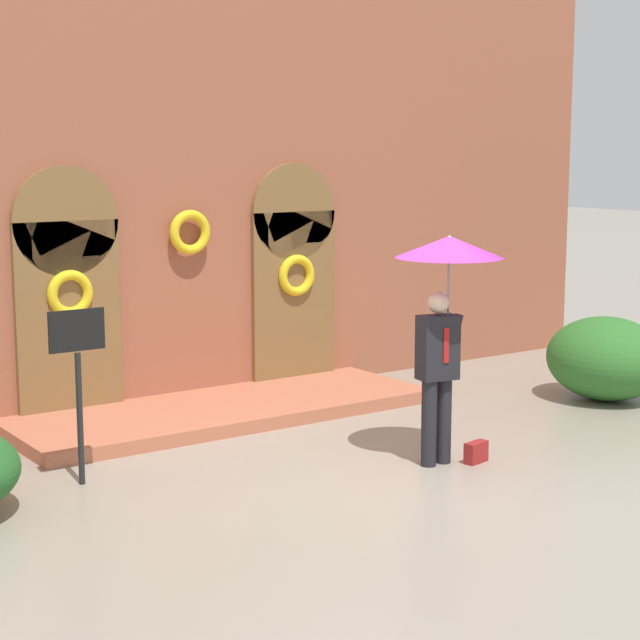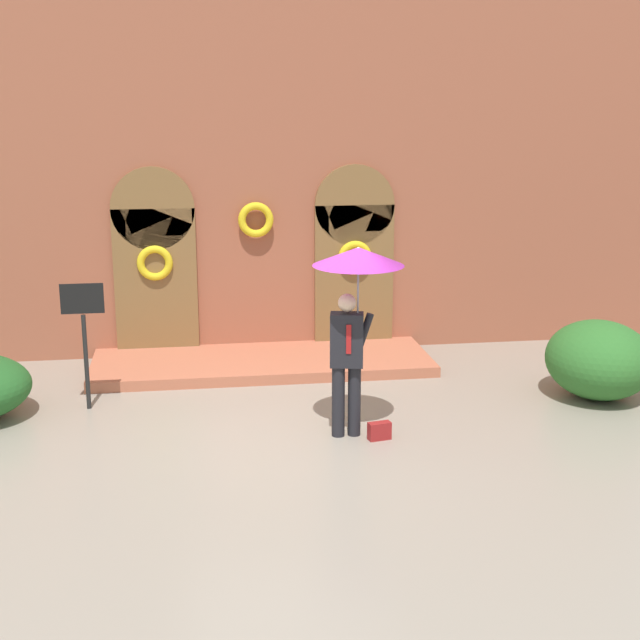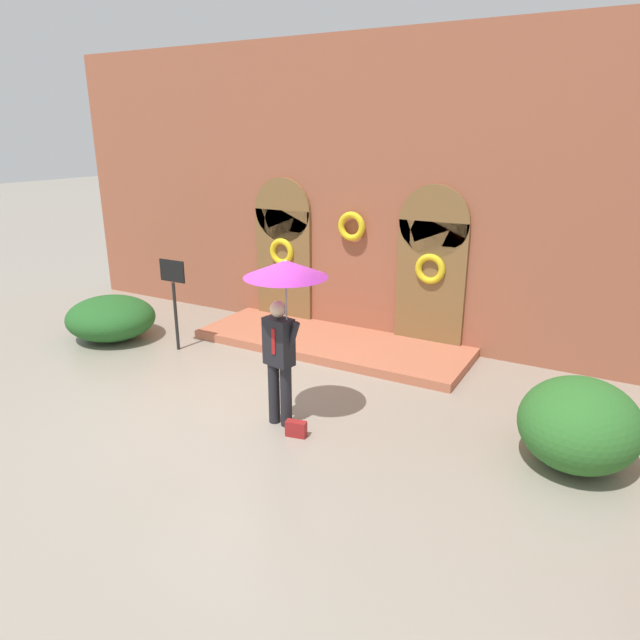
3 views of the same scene
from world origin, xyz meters
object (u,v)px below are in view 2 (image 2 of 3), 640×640
at_px(handbag, 379,431).
at_px(person_with_umbrella, 355,284).
at_px(shrub_right, 599,359).
at_px(sign_post, 84,325).

bearing_deg(handbag, person_with_umbrella, 133.41).
bearing_deg(shrub_right, person_with_umbrella, -165.62).
bearing_deg(handbag, shrub_right, 7.52).
bearing_deg(shrub_right, handbag, -161.35).
height_order(sign_post, shrub_right, sign_post).
bearing_deg(handbag, sign_post, 144.11).
xyz_separation_m(handbag, sign_post, (-3.64, 1.68, 1.05)).
height_order(handbag, shrub_right, shrub_right).
xyz_separation_m(sign_post, shrub_right, (6.99, -0.55, -0.62)).
distance_m(person_with_umbrella, handbag, 1.84).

